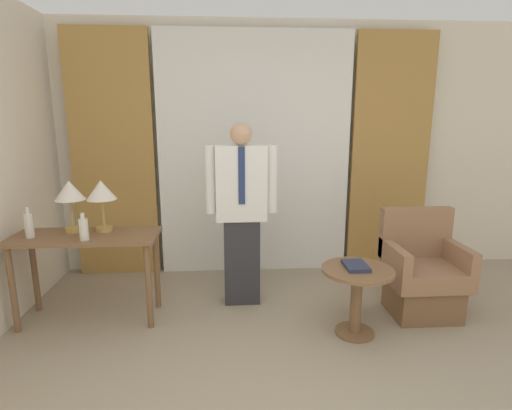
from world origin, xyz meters
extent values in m
cube|color=silver|center=(0.00, 2.86, 1.35)|extent=(10.00, 0.06, 2.70)
cube|color=white|center=(0.00, 2.73, 1.29)|extent=(2.05, 0.06, 2.58)
cube|color=#B28442|center=(-1.50, 2.73, 1.29)|extent=(0.86, 0.06, 2.58)
cube|color=#B28442|center=(1.50, 2.73, 1.29)|extent=(0.86, 0.06, 2.58)
cube|color=brown|center=(-1.47, 1.67, 0.74)|extent=(1.18, 0.49, 0.03)
cylinder|color=brown|center=(-2.00, 1.49, 0.36)|extent=(0.05, 0.05, 0.72)
cylinder|color=brown|center=(-0.94, 1.49, 0.36)|extent=(0.05, 0.05, 0.72)
cylinder|color=brown|center=(-2.00, 1.86, 0.36)|extent=(0.05, 0.05, 0.72)
cylinder|color=brown|center=(-0.94, 1.86, 0.36)|extent=(0.05, 0.05, 0.72)
cylinder|color=tan|center=(-1.60, 1.77, 0.77)|extent=(0.14, 0.14, 0.04)
cylinder|color=tan|center=(-1.60, 1.77, 0.91)|extent=(0.02, 0.02, 0.24)
cone|color=silver|center=(-1.60, 1.77, 1.11)|extent=(0.25, 0.25, 0.16)
cylinder|color=tan|center=(-1.34, 1.77, 0.77)|extent=(0.14, 0.14, 0.04)
cylinder|color=tan|center=(-1.34, 1.77, 0.91)|extent=(0.02, 0.02, 0.24)
cone|color=silver|center=(-1.34, 1.77, 1.11)|extent=(0.25, 0.25, 0.16)
cylinder|color=silver|center=(-1.89, 1.63, 0.85)|extent=(0.07, 0.07, 0.19)
cylinder|color=silver|center=(-1.89, 1.63, 0.97)|extent=(0.03, 0.03, 0.05)
cylinder|color=silver|center=(-1.42, 1.53, 0.84)|extent=(0.07, 0.07, 0.17)
cylinder|color=silver|center=(-1.42, 1.53, 0.94)|extent=(0.03, 0.03, 0.05)
cube|color=#2D2D33|center=(-0.17, 1.91, 0.40)|extent=(0.32, 0.17, 0.80)
cube|color=white|center=(-0.17, 1.91, 1.13)|extent=(0.45, 0.20, 0.66)
cube|color=navy|center=(-0.17, 1.80, 1.21)|extent=(0.06, 0.01, 0.50)
cylinder|color=white|center=(-0.44, 1.91, 1.16)|extent=(0.10, 0.10, 0.60)
cylinder|color=white|center=(0.10, 1.91, 1.16)|extent=(0.10, 0.10, 0.60)
sphere|color=tan|center=(-0.17, 1.91, 1.56)|extent=(0.19, 0.19, 0.19)
cube|color=brown|center=(1.39, 1.55, 0.15)|extent=(0.54, 0.46, 0.30)
cube|color=#936B4C|center=(1.39, 1.55, 0.38)|extent=(0.64, 0.54, 0.16)
cube|color=#936B4C|center=(1.39, 1.78, 0.68)|extent=(0.64, 0.10, 0.45)
cube|color=#936B4C|center=(1.11, 1.55, 0.55)|extent=(0.08, 0.54, 0.18)
cube|color=#936B4C|center=(1.67, 1.55, 0.55)|extent=(0.08, 0.54, 0.18)
cylinder|color=brown|center=(0.71, 1.28, 0.01)|extent=(0.31, 0.31, 0.02)
cylinder|color=brown|center=(0.71, 1.28, 0.26)|extent=(0.09, 0.09, 0.53)
cylinder|color=brown|center=(0.71, 1.28, 0.54)|extent=(0.56, 0.56, 0.02)
cube|color=#2D334C|center=(0.70, 1.30, 0.57)|extent=(0.17, 0.24, 0.03)
camera|label=1|loc=(-0.28, -1.57, 1.70)|focal=28.00mm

